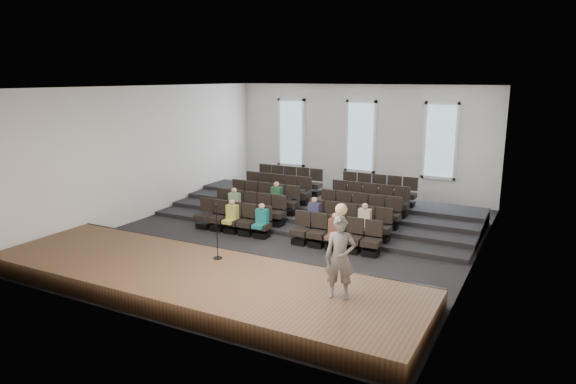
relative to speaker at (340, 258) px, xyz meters
The scene contains 14 objects.
ground 6.36m from the speaker, 128.06° to the left, with size 14.00×14.00×0.00m, color black.
ceiling 7.16m from the speaker, 128.06° to the left, with size 12.00×14.00×0.02m, color white.
wall_back 12.54m from the speaker, 107.80° to the left, with size 12.00×0.04×5.00m, color silver.
wall_front 4.51m from the speaker, 150.76° to the right, with size 12.00×0.04×5.00m, color silver.
wall_left 11.04m from the speaker, 153.62° to the left, with size 0.04×14.00×5.00m, color silver.
wall_right 5.46m from the speaker, 65.75° to the left, with size 0.04×14.00×5.00m, color silver.
stage 4.01m from the speaker, behind, with size 11.80×3.60×0.50m, color #513623.
stage_lip 4.29m from the speaker, 157.91° to the left, with size 11.80×0.06×0.52m, color black.
risers 9.00m from the speaker, 115.39° to the left, with size 11.80×4.80×0.60m.
seating_rows 7.51m from the speaker, 120.76° to the left, with size 6.80×4.70×1.67m.
windows 12.50m from the speaker, 107.90° to the left, with size 8.44×0.10×3.24m.
audience 6.47m from the speaker, 128.55° to the left, with size 5.45×2.64×1.10m.
speaker is the anchor object (origin of this frame).
mic_stand 3.99m from the speaker, 168.27° to the left, with size 0.25×0.25×1.51m.
Camera 1 is at (7.76, -14.88, 5.33)m, focal length 32.00 mm.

